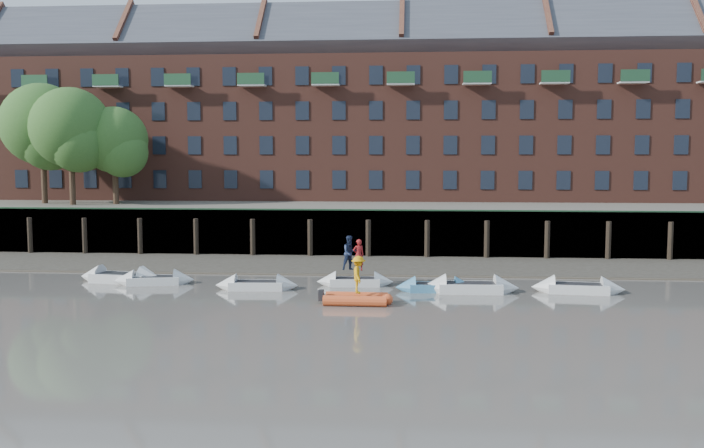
# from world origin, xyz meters

# --- Properties ---
(ground) EXTENTS (220.00, 220.00, 0.00)m
(ground) POSITION_xyz_m (0.00, 0.00, 0.00)
(ground) COLOR #655F58
(ground) RESTS_ON ground
(foreshore) EXTENTS (110.00, 8.00, 0.50)m
(foreshore) POSITION_xyz_m (0.00, 18.00, 0.00)
(foreshore) COLOR #3D382F
(foreshore) RESTS_ON ground
(mud_band) EXTENTS (110.00, 1.60, 0.10)m
(mud_band) POSITION_xyz_m (0.00, 14.60, 0.00)
(mud_band) COLOR #4C4336
(mud_band) RESTS_ON ground
(river_wall) EXTENTS (110.00, 1.23, 3.30)m
(river_wall) POSITION_xyz_m (-0.00, 22.38, 1.59)
(river_wall) COLOR #2D2A26
(river_wall) RESTS_ON ground
(bank_terrace) EXTENTS (110.00, 28.00, 3.20)m
(bank_terrace) POSITION_xyz_m (0.00, 36.00, 1.60)
(bank_terrace) COLOR #5E594D
(bank_terrace) RESTS_ON ground
(apartment_terrace) EXTENTS (80.60, 15.56, 20.98)m
(apartment_terrace) POSITION_xyz_m (-0.00, 36.99, 12.82)
(apartment_terrace) COLOR brown
(apartment_terrace) RESTS_ON bank_terrace
(tree_cluster) EXTENTS (11.76, 7.74, 9.40)m
(tree_cluster) POSITION_xyz_m (-25.62, 27.35, 9.00)
(tree_cluster) COLOR #3A281C
(tree_cluster) RESTS_ON bank_terrace
(rowboat_0) EXTENTS (5.09, 2.12, 1.43)m
(rowboat_0) POSITION_xyz_m (-14.99, 10.76, 0.25)
(rowboat_0) COLOR silver
(rowboat_0) RESTS_ON ground
(rowboat_1) EXTENTS (4.44, 2.07, 1.24)m
(rowboat_1) POSITION_xyz_m (-12.96, 10.28, 0.22)
(rowboat_1) COLOR silver
(rowboat_1) RESTS_ON ground
(rowboat_2) EXTENTS (4.40, 1.51, 1.26)m
(rowboat_2) POSITION_xyz_m (-7.08, 9.15, 0.22)
(rowboat_2) COLOR silver
(rowboat_2) RESTS_ON ground
(rowboat_3) EXTENTS (4.18, 1.43, 1.19)m
(rowboat_3) POSITION_xyz_m (-2.06, 10.73, 0.21)
(rowboat_3) COLOR silver
(rowboat_3) RESTS_ON ground
(rowboat_4) EXTENTS (4.16, 1.46, 1.19)m
(rowboat_4) POSITION_xyz_m (2.16, 9.36, 0.21)
(rowboat_4) COLOR teal
(rowboat_4) RESTS_ON ground
(rowboat_5) EXTENTS (4.99, 1.56, 1.44)m
(rowboat_5) POSITION_xyz_m (3.93, 9.18, 0.25)
(rowboat_5) COLOR silver
(rowboat_5) RESTS_ON ground
(rowboat_6) EXTENTS (4.73, 1.82, 1.34)m
(rowboat_6) POSITION_xyz_m (9.39, 9.53, 0.24)
(rowboat_6) COLOR silver
(rowboat_6) RESTS_ON ground
(rib_tender) EXTENTS (3.24, 1.56, 0.56)m
(rib_tender) POSITION_xyz_m (-1.52, 5.75, 0.24)
(rib_tender) COLOR #E55424
(rib_tender) RESTS_ON ground
(person_rower_a) EXTENTS (0.73, 0.62, 1.69)m
(person_rower_a) POSITION_xyz_m (-1.88, 10.77, 1.65)
(person_rower_a) COLOR maroon
(person_rower_a) RESTS_ON rowboat_3
(person_rower_b) EXTENTS (1.14, 1.06, 1.87)m
(person_rower_b) POSITION_xyz_m (-2.34, 10.90, 1.74)
(person_rower_b) COLOR #19233F
(person_rower_b) RESTS_ON rowboat_3
(person_rib_crew) EXTENTS (0.77, 1.20, 1.76)m
(person_rib_crew) POSITION_xyz_m (-1.52, 5.72, 1.40)
(person_rib_crew) COLOR orange
(person_rib_crew) RESTS_ON rib_tender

